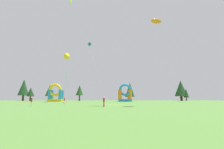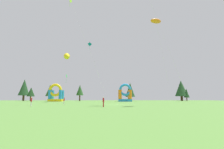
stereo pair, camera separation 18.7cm
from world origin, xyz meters
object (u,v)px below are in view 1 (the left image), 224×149
(person_far_side, at_px, (64,100))
(kite_teal_diamond, at_px, (90,45))
(kite_lime_diamond, at_px, (70,1))
(kite_orange_parafoil, at_px, (156,21))
(kite_green_diamond, at_px, (66,76))
(person_near_camera, at_px, (32,101))
(inflatable_orange_dome, at_px, (125,95))
(kite_yellow_delta, at_px, (67,56))
(person_midfield, at_px, (104,101))
(inflatable_blue_arch, at_px, (56,95))

(person_far_side, bearing_deg, kite_teal_diamond, 115.19)
(kite_lime_diamond, xyz_separation_m, kite_orange_parafoil, (18.41, -5.38, -7.24))
(kite_lime_diamond, relative_size, kite_teal_diamond, 1.00)
(kite_green_diamond, bearing_deg, person_near_camera, -88.56)
(kite_green_diamond, relative_size, inflatable_orange_dome, 1.40)
(kite_teal_diamond, distance_m, kite_yellow_delta, 16.63)
(person_near_camera, bearing_deg, kite_yellow_delta, -171.82)
(kite_orange_parafoil, relative_size, kite_green_diamond, 1.77)
(kite_orange_parafoil, distance_m, person_far_side, 26.40)
(kite_yellow_delta, distance_m, person_midfield, 34.11)
(person_far_side, distance_m, person_near_camera, 8.79)
(person_far_side, xyz_separation_m, inflatable_blue_arch, (-10.66, 29.69, 1.80))
(kite_orange_parafoil, distance_m, inflatable_blue_arch, 50.43)
(kite_yellow_delta, distance_m, kite_orange_parafoil, 33.84)
(kite_orange_parafoil, xyz_separation_m, inflatable_blue_arch, (-30.19, 37.91, -13.95))
(kite_orange_parafoil, xyz_separation_m, inflatable_orange_dome, (-2.17, 34.77, -14.00))
(kite_yellow_delta, height_order, person_far_side, kite_yellow_delta)
(person_far_side, relative_size, person_near_camera, 0.94)
(kite_teal_diamond, xyz_separation_m, kite_yellow_delta, (-6.22, -12.92, -8.43))
(kite_orange_parafoil, distance_m, inflatable_orange_dome, 37.55)
(person_far_side, bearing_deg, person_midfield, -20.93)
(kite_lime_diamond, xyz_separation_m, kite_yellow_delta, (-4.61, 19.40, -8.32))
(kite_lime_diamond, relative_size, kite_orange_parafoil, 1.42)
(kite_yellow_delta, xyz_separation_m, person_midfield, (12.70, -28.09, -14.59))
(person_far_side, distance_m, inflatable_blue_arch, 31.60)
(kite_yellow_delta, bearing_deg, person_far_side, -78.08)
(person_midfield, bearing_deg, kite_lime_diamond, 18.02)
(kite_green_diamond, height_order, inflatable_blue_arch, kite_green_diamond)
(kite_lime_diamond, xyz_separation_m, person_near_camera, (-5.14, -4.97, -22.93))
(kite_lime_diamond, distance_m, inflatable_orange_dome, 39.74)
(kite_yellow_delta, xyz_separation_m, inflatable_blue_arch, (-7.17, 13.13, -12.86))
(kite_yellow_delta, bearing_deg, person_midfield, -65.68)
(person_near_camera, bearing_deg, kite_lime_diamond, 143.47)
(inflatable_blue_arch, distance_m, inflatable_orange_dome, 28.20)
(kite_green_diamond, relative_size, person_midfield, 5.94)
(kite_orange_parafoil, xyz_separation_m, person_midfield, (-10.33, -3.32, -15.68))
(kite_lime_diamond, relative_size, kite_green_diamond, 2.51)
(kite_green_diamond, height_order, person_near_camera, kite_green_diamond)
(kite_green_diamond, bearing_deg, kite_teal_diamond, 48.21)
(kite_green_diamond, bearing_deg, person_far_side, -77.31)
(kite_yellow_delta, bearing_deg, kite_green_diamond, 105.43)
(kite_teal_diamond, height_order, inflatable_orange_dome, kite_teal_diamond)
(person_midfield, relative_size, inflatable_orange_dome, 0.24)
(kite_yellow_delta, bearing_deg, person_near_camera, -91.24)
(person_midfield, bearing_deg, kite_green_diamond, -1.77)
(person_midfield, relative_size, inflatable_blue_arch, 0.23)
(kite_yellow_delta, height_order, person_near_camera, kite_yellow_delta)
(kite_yellow_delta, relative_size, person_near_camera, 10.26)
(inflatable_orange_dome, bearing_deg, kite_yellow_delta, -154.39)
(kite_lime_diamond, height_order, person_midfield, kite_lime_diamond)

